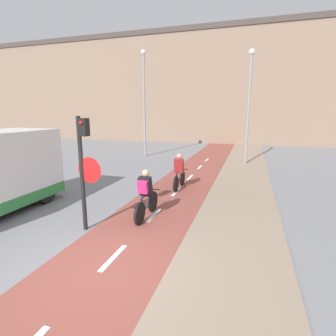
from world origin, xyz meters
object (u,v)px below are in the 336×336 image
traffic_light_pole (84,162)px  street_lamp_far (144,93)px  cyclist_near (146,195)px  cyclist_far (179,173)px  street_lamp_sidewalk (249,96)px

traffic_light_pole → street_lamp_far: 12.40m
cyclist_near → cyclist_far: size_ratio=1.02×
street_lamp_sidewalk → cyclist_far: street_lamp_sidewalk is taller
street_lamp_far → cyclist_near: street_lamp_far is taller
street_lamp_far → cyclist_near: size_ratio=4.21×
traffic_light_pole → cyclist_far: bearing=73.6°
cyclist_near → traffic_light_pole: bearing=-134.9°
street_lamp_sidewalk → street_lamp_far: bearing=171.6°
traffic_light_pole → cyclist_far: (1.32, 4.47, -1.20)m
street_lamp_far → street_lamp_sidewalk: bearing=-8.4°
traffic_light_pole → cyclist_near: traffic_light_pole is taller
street_lamp_far → cyclist_far: street_lamp_far is taller
cyclist_near → cyclist_far: cyclist_near is taller
cyclist_far → traffic_light_pole: bearing=-106.4°
street_lamp_sidewalk → cyclist_near: size_ratio=3.84×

